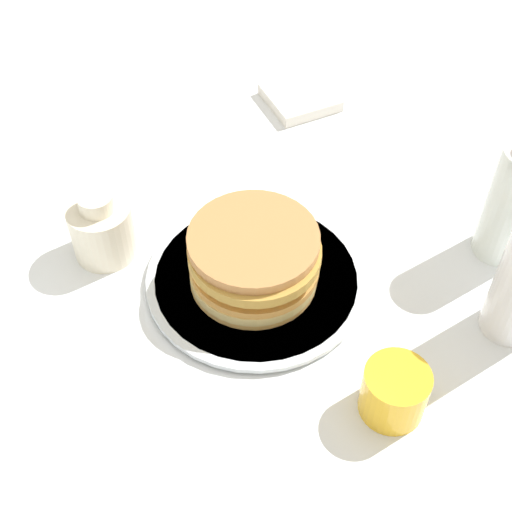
# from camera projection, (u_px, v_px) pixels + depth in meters

# --- Properties ---
(ground_plane) EXTENTS (4.00, 4.00, 0.00)m
(ground_plane) POSITION_uv_depth(u_px,v_px,m) (231.00, 280.00, 0.98)
(ground_plane) COLOR white
(plate) EXTENTS (0.30, 0.30, 0.01)m
(plate) POSITION_uv_depth(u_px,v_px,m) (256.00, 279.00, 0.97)
(plate) COLOR silver
(plate) RESTS_ON ground_plane
(pancake_stack) EXTENTS (0.19, 0.18, 0.08)m
(pancake_stack) POSITION_uv_depth(u_px,v_px,m) (254.00, 258.00, 0.93)
(pancake_stack) COLOR #D9A453
(pancake_stack) RESTS_ON plate
(juice_glass) EXTENTS (0.08, 0.08, 0.07)m
(juice_glass) POSITION_uv_depth(u_px,v_px,m) (394.00, 392.00, 0.82)
(juice_glass) COLOR yellow
(juice_glass) RESTS_ON ground_plane
(cream_jug) EXTENTS (0.09, 0.09, 0.11)m
(cream_jug) POSITION_uv_depth(u_px,v_px,m) (102.00, 228.00, 0.98)
(cream_jug) COLOR beige
(cream_jug) RESTS_ON ground_plane
(napkin) EXTENTS (0.13, 0.13, 0.02)m
(napkin) POSITION_uv_depth(u_px,v_px,m) (300.00, 97.00, 1.24)
(napkin) COLOR white
(napkin) RESTS_ON ground_plane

